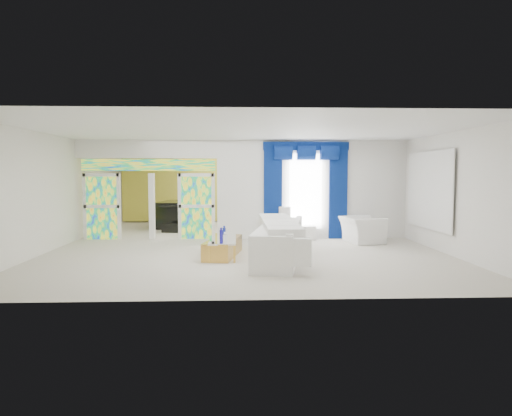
{
  "coord_description": "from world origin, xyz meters",
  "views": [
    {
      "loc": [
        -0.2,
        -13.18,
        1.99
      ],
      "look_at": [
        0.3,
        -1.2,
        1.1
      ],
      "focal_mm": 32.6,
      "sensor_mm": 36.0,
      "label": 1
    }
  ],
  "objects_px": {
    "white_sofa": "(280,241)",
    "coffee_table": "(223,247)",
    "armchair": "(362,230)",
    "console_table": "(295,233)",
    "grand_piano": "(181,214)"
  },
  "relations": [
    {
      "from": "console_table",
      "to": "grand_piano",
      "type": "bearing_deg",
      "value": 137.33
    },
    {
      "from": "white_sofa",
      "to": "coffee_table",
      "type": "relative_size",
      "value": 2.19
    },
    {
      "from": "console_table",
      "to": "grand_piano",
      "type": "relative_size",
      "value": 0.65
    },
    {
      "from": "white_sofa",
      "to": "coffee_table",
      "type": "distance_m",
      "value": 1.39
    },
    {
      "from": "grand_piano",
      "to": "coffee_table",
      "type": "bearing_deg",
      "value": -66.28
    },
    {
      "from": "coffee_table",
      "to": "console_table",
      "type": "xyz_separation_m",
      "value": [
        2.07,
        2.66,
        -0.0
      ]
    },
    {
      "from": "coffee_table",
      "to": "white_sofa",
      "type": "bearing_deg",
      "value": -12.53
    },
    {
      "from": "white_sofa",
      "to": "armchair",
      "type": "xyz_separation_m",
      "value": [
        2.59,
        2.28,
        -0.01
      ]
    },
    {
      "from": "white_sofa",
      "to": "console_table",
      "type": "height_order",
      "value": "white_sofa"
    },
    {
      "from": "white_sofa",
      "to": "console_table",
      "type": "distance_m",
      "value": 3.06
    },
    {
      "from": "console_table",
      "to": "coffee_table",
      "type": "bearing_deg",
      "value": -127.9
    },
    {
      "from": "coffee_table",
      "to": "grand_piano",
      "type": "distance_m",
      "value": 6.44
    },
    {
      "from": "white_sofa",
      "to": "armchair",
      "type": "relative_size",
      "value": 3.53
    },
    {
      "from": "white_sofa",
      "to": "grand_piano",
      "type": "distance_m",
      "value": 7.19
    },
    {
      "from": "armchair",
      "to": "white_sofa",
      "type": "bearing_deg",
      "value": 120.59
    }
  ]
}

